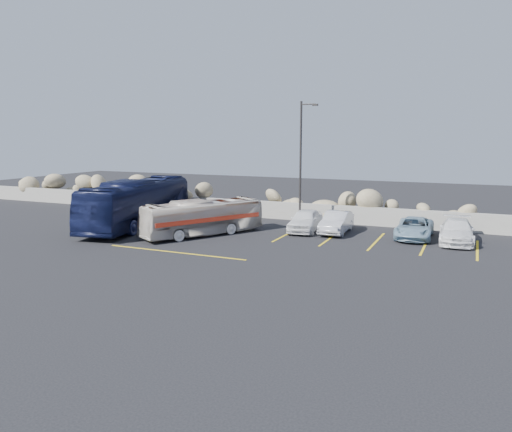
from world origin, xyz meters
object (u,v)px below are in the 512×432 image
at_px(car_a, 305,220).
at_px(car_c, 457,231).
at_px(car_b, 336,222).
at_px(tour_coach, 138,203).
at_px(car_d, 414,228).
at_px(lamppost, 301,161).
at_px(vintage_bus, 203,218).

bearing_deg(car_a, car_c, -2.97).
relative_size(car_a, car_b, 1.02).
distance_m(tour_coach, car_d, 17.34).
height_order(lamppost, car_c, lamppost).
distance_m(lamppost, vintage_bus, 7.35).
bearing_deg(car_a, vintage_bus, -149.66).
relative_size(vintage_bus, tour_coach, 0.69).
relative_size(car_b, car_d, 0.92).
height_order(vintage_bus, car_b, vintage_bus).
xyz_separation_m(vintage_bus, car_b, (7.10, 3.92, -0.41)).
bearing_deg(car_c, vintage_bus, -167.12).
distance_m(lamppost, car_d, 8.09).
xyz_separation_m(vintage_bus, car_a, (5.21, 3.63, -0.37)).
height_order(tour_coach, car_d, tour_coach).
bearing_deg(vintage_bus, car_d, 50.07).
distance_m(car_c, car_d, 2.30).
relative_size(tour_coach, car_b, 2.80).
bearing_deg(car_b, car_d, 1.51).
bearing_deg(car_c, car_b, 176.97).
distance_m(vintage_bus, car_c, 14.46).
relative_size(car_b, car_c, 0.89).
xyz_separation_m(lamppost, tour_coach, (-9.83, -4.00, -2.76)).
relative_size(vintage_bus, car_d, 1.77).
bearing_deg(car_a, lamppost, 116.27).
bearing_deg(vintage_bus, tour_coach, -158.55).
bearing_deg(car_c, tour_coach, -173.74).
distance_m(vintage_bus, tour_coach, 5.44).
distance_m(vintage_bus, car_a, 6.36).
bearing_deg(lamppost, car_d, -5.55).
relative_size(lamppost, car_b, 2.03).
distance_m(car_b, car_d, 4.55).
bearing_deg(car_d, lamppost, 172.97).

